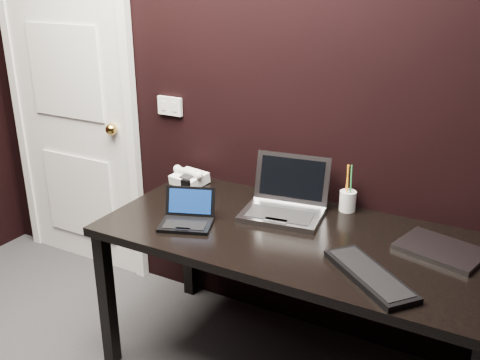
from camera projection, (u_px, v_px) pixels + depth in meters
The scene contains 11 objects.
wall_back at pixel (275, 83), 2.58m from camera, with size 4.00×4.00×0.00m, color black.
door at pixel (71, 105), 3.25m from camera, with size 0.99×0.10×2.14m.
wall_switch at pixel (170, 106), 2.91m from camera, with size 0.15×0.02×0.10m.
desk at pixel (294, 249), 2.34m from camera, with size 1.70×0.80×0.74m.
netbook at pixel (187, 218), 2.39m from camera, with size 0.28×0.27×0.15m.
silver_laptop at pixel (285, 204), 2.49m from camera, with size 0.40×0.37×0.25m.
ext_keyboard at pixel (370, 275), 1.97m from camera, with size 0.42×0.38×0.03m.
closed_laptop at pixel (440, 250), 2.16m from camera, with size 0.37×0.31×0.02m.
desk_phone at pixel (189, 177), 2.85m from camera, with size 0.21×0.18×0.10m.
mobile_phone at pixel (185, 191), 2.67m from camera, with size 0.06×0.05×0.09m.
pen_cup at pixel (348, 200), 2.52m from camera, with size 0.08×0.08×0.23m.
Camera 1 is at (1.09, -0.54, 1.79)m, focal length 40.00 mm.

